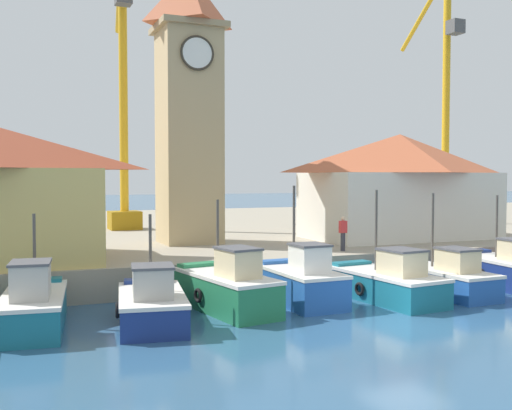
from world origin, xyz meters
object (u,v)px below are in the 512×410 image
fishing_boat_right_outer (507,269)px  port_crane_near (123,122)px  fishing_boat_right_inner (443,278)px  dock_worker_near_tower (343,233)px  fishing_boat_mid_left (227,288)px  clock_tower (189,100)px  port_crane_far (444,132)px  fishing_boat_mid_right (387,282)px  fishing_boat_center (301,282)px  fishing_boat_left_inner (152,304)px  warehouse_right (399,185)px  fishing_boat_left_outer (33,306)px

fishing_boat_right_outer → port_crane_near: 25.49m
fishing_boat_right_inner → dock_worker_near_tower: size_ratio=3.08×
fishing_boat_mid_left → dock_worker_near_tower: 8.67m
clock_tower → port_crane_far: 22.91m
fishing_boat_mid_right → fishing_boat_right_inner: (2.84, 0.20, -0.04)m
fishing_boat_center → fishing_boat_right_inner: 6.18m
port_crane_far → port_crane_near: bearing=171.8°
fishing_boat_right_inner → fishing_boat_left_inner: bearing=-177.6°
fishing_boat_left_inner → fishing_boat_mid_right: size_ratio=0.92×
fishing_boat_left_inner → clock_tower: (4.59, 11.60, 8.12)m
clock_tower → warehouse_right: (11.80, -2.07, -4.49)m
fishing_boat_mid_left → port_crane_far: 30.06m
fishing_boat_left_inner → port_crane_near: port_crane_near is taller
fishing_boat_left_outer → fishing_boat_right_inner: (15.57, -0.32, -0.07)m
fishing_boat_left_inner → clock_tower: 14.89m
fishing_boat_left_outer → warehouse_right: bearing=23.6°
fishing_boat_center → fishing_boat_mid_right: (3.32, -0.79, -0.10)m
fishing_boat_right_outer → port_crane_near: port_crane_near is taller
clock_tower → fishing_boat_left_outer: bearing=-127.0°
fishing_boat_mid_right → fishing_boat_right_outer: bearing=4.1°
fishing_boat_left_outer → clock_tower: 15.72m
fishing_boat_center → dock_worker_near_tower: 6.30m
clock_tower → fishing_boat_mid_right: bearing=-67.8°
port_crane_near → dock_worker_near_tower: size_ratio=11.74×
fishing_boat_center → fishing_boat_left_inner: bearing=-169.6°
port_crane_near → port_crane_far: bearing=-8.2°
port_crane_near → dock_worker_near_tower: port_crane_near is taller
warehouse_right → port_crane_near: bearing=138.5°
clock_tower → fishing_boat_right_outer: bearing=-44.4°
fishing_boat_left_inner → fishing_boat_mid_left: fishing_boat_mid_left is taller
port_crane_far → fishing_boat_center: bearing=-140.6°
fishing_boat_left_inner → port_crane_near: 22.98m
fishing_boat_mid_left → dock_worker_near_tower: (7.35, 4.40, 1.32)m
warehouse_right → clock_tower: bearing=170.1°
fishing_boat_mid_right → port_crane_far: (17.36, 17.76, 7.47)m
fishing_boat_right_inner → fishing_boat_right_outer: 3.65m
fishing_boat_left_outer → dock_worker_near_tower: bearing=18.4°
clock_tower → port_crane_near: (-1.68, 9.84, -0.40)m
fishing_boat_mid_right → port_crane_far: size_ratio=0.27×
fishing_boat_right_outer → warehouse_right: size_ratio=0.49×
fishing_boat_right_outer → clock_tower: bearing=135.6°
fishing_boat_mid_right → port_crane_near: size_ratio=0.27×
fishing_boat_mid_left → fishing_boat_mid_right: bearing=-6.5°
clock_tower → port_crane_far: bearing=16.4°
fishing_boat_left_outer → fishing_boat_mid_right: (12.74, -0.52, -0.03)m
fishing_boat_right_inner → dock_worker_near_tower: fishing_boat_right_inner is taller
port_crane_far → warehouse_right: bearing=-140.0°
fishing_boat_left_inner → fishing_boat_right_outer: size_ratio=0.90×
fishing_boat_center → port_crane_far: 27.74m
fishing_boat_left_outer → fishing_boat_center: (9.42, 0.26, 0.07)m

